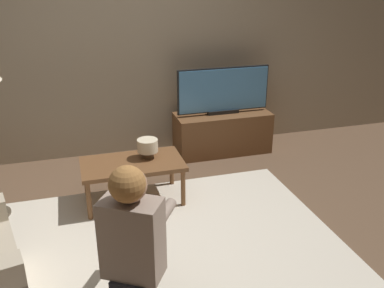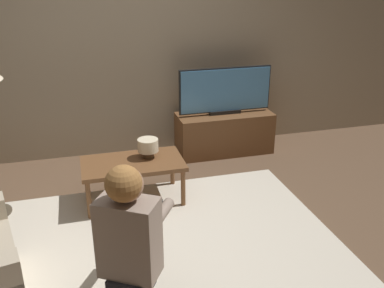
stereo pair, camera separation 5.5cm
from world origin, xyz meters
name	(u,v)px [view 1 (the left image)]	position (x,y,z in m)	size (l,w,h in m)	color
ground_plane	(154,249)	(0.00, 0.00, 0.00)	(10.00, 10.00, 0.00)	brown
wall_back	(112,34)	(0.00, 1.93, 1.30)	(10.00, 0.06, 2.60)	tan
rug	(154,248)	(0.00, 0.00, 0.01)	(2.77, 1.98, 0.02)	beige
tv_stand	(222,133)	(1.11, 1.58, 0.23)	(1.05, 0.41, 0.45)	brown
tv	(223,90)	(1.11, 1.59, 0.71)	(1.02, 0.08, 0.51)	black
coffee_table	(132,167)	(-0.03, 0.74, 0.34)	(0.87, 0.49, 0.38)	brown
person_kneeling	(131,243)	(-0.23, -0.57, 0.49)	(0.64, 0.82, 0.95)	#232328
table_lamp	(148,147)	(0.12, 0.80, 0.49)	(0.18, 0.18, 0.17)	#4C3823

